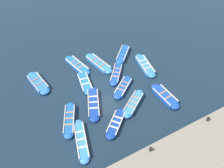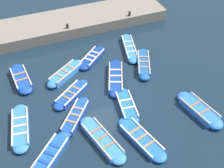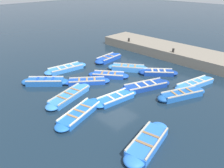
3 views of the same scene
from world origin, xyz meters
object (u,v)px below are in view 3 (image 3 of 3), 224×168
at_px(boat_mid_row, 195,84).
at_px(bollard_mid_south, 129,40).
at_px(boat_far_corner, 146,86).
at_px(boat_outer_left, 128,68).
at_px(boat_end_of_row, 116,98).
at_px(boat_drifting, 147,143).
at_px(boat_broadside, 66,69).
at_px(boat_outer_right, 108,75).
at_px(bollard_mid_north, 173,50).
at_px(boat_alongside, 80,113).
at_px(buoy_orange_near, 115,56).
at_px(boat_tucked, 158,73).
at_px(boat_bow_out, 109,58).
at_px(boat_inner_gap, 182,95).
at_px(boat_near_quay, 87,81).
at_px(boat_centre, 45,82).
at_px(boat_stern_in, 69,96).

height_order(boat_mid_row, bollard_mid_south, bollard_mid_south).
bearing_deg(boat_far_corner, boat_outer_left, 61.65).
distance_m(boat_end_of_row, boat_drifting, 4.39).
bearing_deg(boat_broadside, boat_outer_right, -65.81).
xyz_separation_m(boat_outer_right, boat_far_corner, (0.47, -3.23, 0.01)).
bearing_deg(bollard_mid_north, boat_drifting, -154.45).
bearing_deg(boat_alongside, buoy_orange_near, 32.35).
xyz_separation_m(boat_tucked, boat_broadside, (-4.72, 5.96, -0.00)).
bearing_deg(buoy_orange_near, boat_drifting, -129.24).
bearing_deg(boat_bow_out, boat_end_of_row, -131.14).
bearing_deg(boat_drifting, boat_inner_gap, 12.47).
bearing_deg(boat_drifting, boat_near_quay, 72.27).
relative_size(boat_near_quay, boat_tucked, 1.09).
bearing_deg(boat_near_quay, boat_broadside, 84.09).
height_order(boat_centre, boat_drifting, boat_centre).
bearing_deg(boat_mid_row, boat_outer_right, 120.67).
distance_m(boat_near_quay, bollard_mid_south, 9.18).
height_order(boat_centre, boat_tucked, boat_centre).
bearing_deg(boat_inner_gap, boat_tucked, 57.08).
height_order(boat_stern_in, bollard_mid_south, bollard_mid_south).
bearing_deg(boat_tucked, boat_mid_row, -87.92).
height_order(boat_outer_left, boat_centre, boat_centre).
bearing_deg(boat_near_quay, boat_end_of_row, -95.65).
bearing_deg(boat_stern_in, boat_centre, 91.01).
bearing_deg(boat_centre, bollard_mid_north, -20.44).
distance_m(boat_end_of_row, boat_tucked, 5.38).
xyz_separation_m(boat_bow_out, buoy_orange_near, (0.92, -0.00, -0.02)).
relative_size(boat_mid_row, boat_tucked, 1.37).
relative_size(boat_bow_out, bollard_mid_north, 9.64).
relative_size(boat_mid_row, boat_bow_out, 1.15).
bearing_deg(boat_drifting, bollard_mid_south, 44.11).
height_order(boat_centre, boat_bow_out, boat_centre).
relative_size(boat_centre, boat_near_quay, 0.97).
relative_size(boat_centre, boat_tucked, 1.06).
height_order(boat_drifting, buoy_orange_near, boat_drifting).
xyz_separation_m(boat_bow_out, boat_inner_gap, (-1.60, -8.39, 0.01)).
xyz_separation_m(boat_stern_in, boat_far_corner, (4.55, -2.65, 0.01)).
xyz_separation_m(boat_alongside, boat_bow_out, (7.55, 5.37, 0.04)).
bearing_deg(boat_near_quay, boat_far_corner, -56.36).
bearing_deg(buoy_orange_near, boat_tucked, -95.18).
relative_size(boat_mid_row, boat_centre, 1.30).
bearing_deg(boat_bow_out, boat_alongside, -144.60).
relative_size(boat_outer_left, boat_near_quay, 1.06).
xyz_separation_m(boat_alongside, buoy_orange_near, (8.47, 5.36, 0.01)).
bearing_deg(boat_bow_out, bollard_mid_south, 12.98).
height_order(boat_bow_out, boat_stern_in, boat_bow_out).
xyz_separation_m(boat_near_quay, bollard_mid_north, (8.50, -1.98, 0.91)).
relative_size(boat_end_of_row, boat_near_quay, 1.08).
bearing_deg(boat_alongside, boat_mid_row, -19.56).
distance_m(boat_alongside, boat_stern_in, 2.18).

